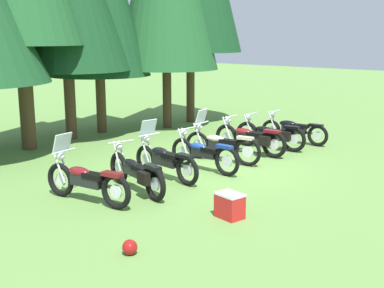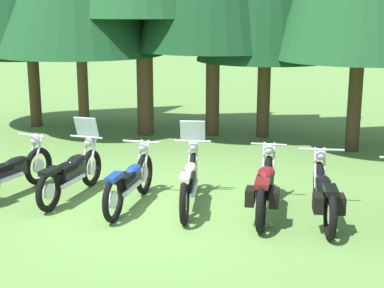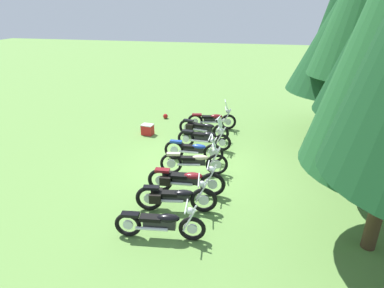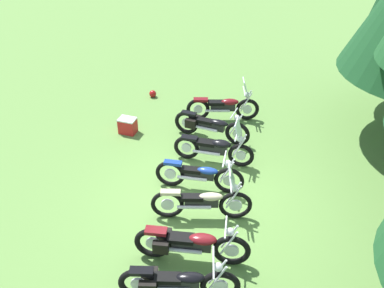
{
  "view_description": "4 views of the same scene",
  "coord_description": "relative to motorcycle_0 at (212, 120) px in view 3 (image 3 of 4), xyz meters",
  "views": [
    {
      "loc": [
        -9.52,
        -8.05,
        3.3
      ],
      "look_at": [
        -0.48,
        0.3,
        0.64
      ],
      "focal_mm": 46.37,
      "sensor_mm": 36.0,
      "label": 1
    },
    {
      "loc": [
        2.98,
        -8.7,
        3.31
      ],
      "look_at": [
        0.44,
        0.67,
        0.98
      ],
      "focal_mm": 53.13,
      "sensor_mm": 36.0,
      "label": 2
    },
    {
      "loc": [
        10.22,
        2.2,
        5.35
      ],
      "look_at": [
        -0.63,
        -0.18,
        0.6
      ],
      "focal_mm": 30.7,
      "sensor_mm": 36.0,
      "label": 3
    },
    {
      "loc": [
        7.85,
        1.35,
        7.09
      ],
      "look_at": [
        -1.12,
        -0.39,
        0.87
      ],
      "focal_mm": 41.02,
      "sensor_mm": 36.0,
      "label": 4
    }
  ],
  "objects": [
    {
      "name": "motorcycle_5",
      "position": [
        5.72,
        0.07,
        0.0
      ],
      "size": [
        0.66,
        2.38,
        1.04
      ],
      "rotation": [
        0.0,
        0.0,
        1.64
      ],
      "color": "black",
      "rests_on": "ground_plane"
    },
    {
      "name": "motorcycle_2",
      "position": [
        2.28,
        0.05,
        0.0
      ],
      "size": [
        0.66,
        2.18,
        1.36
      ],
      "rotation": [
        0.0,
        0.0,
        1.52
      ],
      "color": "black",
      "rests_on": "ground_plane"
    },
    {
      "name": "motorcycle_3",
      "position": [
        3.45,
        -0.13,
        -0.02
      ],
      "size": [
        0.66,
        2.21,
        1.02
      ],
      "rotation": [
        0.0,
        0.0,
        1.58
      ],
      "color": "black",
      "rests_on": "ground_plane"
    },
    {
      "name": "pine_tree_1",
      "position": [
        0.0,
        5.28,
        4.12
      ],
      "size": [
        4.45,
        4.45,
        7.08
      ],
      "color": "brown",
      "rests_on": "ground_plane"
    },
    {
      "name": "dropped_helmet",
      "position": [
        -1.02,
        -2.56,
        -0.35
      ],
      "size": [
        0.24,
        0.24,
        0.24
      ],
      "primitive_type": "sphere",
      "color": "maroon",
      "rests_on": "ground_plane"
    },
    {
      "name": "motorcycle_0",
      "position": [
        0.0,
        0.0,
        0.0
      ],
      "size": [
        0.69,
        2.23,
        1.37
      ],
      "rotation": [
        0.0,
        0.0,
        1.76
      ],
      "color": "black",
      "rests_on": "ground_plane"
    },
    {
      "name": "ground_plane",
      "position": [
        3.9,
        -0.06,
        -0.47
      ],
      "size": [
        80.0,
        80.0,
        0.0
      ],
      "primitive_type": "plane",
      "color": "#608C42"
    },
    {
      "name": "picnic_cooler",
      "position": [
        1.28,
        -2.69,
        -0.23
      ],
      "size": [
        0.43,
        0.54,
        0.48
      ],
      "color": "red",
      "rests_on": "ground_plane"
    },
    {
      "name": "motorcycle_4",
      "position": [
        4.43,
        0.12,
        0.01
      ],
      "size": [
        0.68,
        2.28,
        1.39
      ],
      "rotation": [
        0.0,
        0.0,
        1.74
      ],
      "color": "black",
      "rests_on": "ground_plane"
    },
    {
      "name": "motorcycle_7",
      "position": [
        7.87,
        -0.02,
        -0.03
      ],
      "size": [
        0.61,
        2.26,
        0.99
      ],
      "rotation": [
        0.0,
        0.0,
        1.69
      ],
      "color": "black",
      "rests_on": "ground_plane"
    },
    {
      "name": "motorcycle_1",
      "position": [
        1.15,
        -0.25,
        -0.03
      ],
      "size": [
        0.8,
        2.28,
        1.02
      ],
      "rotation": [
        0.0,
        0.0,
        1.37
      ],
      "color": "black",
      "rests_on": "ground_plane"
    },
    {
      "name": "motorcycle_6",
      "position": [
        6.67,
        0.01,
        -0.02
      ],
      "size": [
        0.81,
        2.26,
        1.03
      ],
      "rotation": [
        0.0,
        0.0,
        1.73
      ],
      "color": "black",
      "rests_on": "ground_plane"
    }
  ]
}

